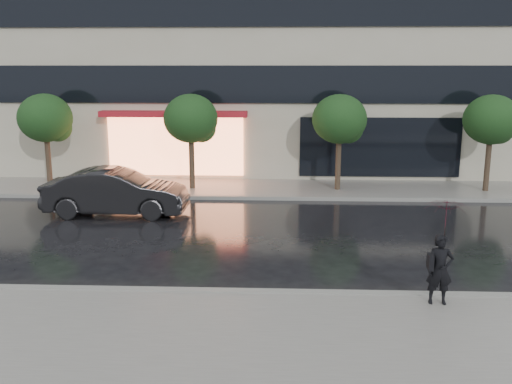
{
  "coord_description": "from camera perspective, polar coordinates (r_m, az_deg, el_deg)",
  "views": [
    {
      "loc": [
        0.61,
        -13.03,
        5.07
      ],
      "look_at": [
        -0.08,
        3.55,
        1.4
      ],
      "focal_mm": 40.0,
      "sensor_mm": 36.0,
      "label": 1
    }
  ],
  "objects": [
    {
      "name": "sidewalk_far",
      "position": [
        23.82,
        0.87,
        0.33
      ],
      "size": [
        60.0,
        3.5,
        0.12
      ],
      "primitive_type": "cube",
      "color": "slate",
      "rests_on": "ground"
    },
    {
      "name": "tree_mid_west",
      "position": [
        23.43,
        -6.38,
        7.14
      ],
      "size": [
        2.2,
        2.2,
        3.99
      ],
      "color": "#33261C",
      "rests_on": "ground"
    },
    {
      "name": "sidewalk_near",
      "position": [
        11.01,
        -1.09,
        -14.61
      ],
      "size": [
        60.0,
        4.5,
        0.12
      ],
      "primitive_type": "cube",
      "color": "slate",
      "rests_on": "ground"
    },
    {
      "name": "tree_far_east",
      "position": [
        24.65,
        22.58,
        6.53
      ],
      "size": [
        2.2,
        2.2,
        3.99
      ],
      "color": "#33261C",
      "rests_on": "ground"
    },
    {
      "name": "curb_far",
      "position": [
        22.11,
        0.75,
        -0.59
      ],
      "size": [
        60.0,
        0.25,
        0.14
      ],
      "primitive_type": "cube",
      "color": "gray",
      "rests_on": "ground"
    },
    {
      "name": "tree_far_west",
      "position": [
        25.05,
        -20.17,
        6.8
      ],
      "size": [
        2.2,
        2.2,
        3.99
      ],
      "color": "#33261C",
      "rests_on": "ground"
    },
    {
      "name": "ground",
      "position": [
        14.0,
        -0.27,
        -8.77
      ],
      "size": [
        120.0,
        120.0,
        0.0
      ],
      "primitive_type": "plane",
      "color": "black",
      "rests_on": "ground"
    },
    {
      "name": "pedestrian_with_umbrella",
      "position": [
        12.51,
        18.32,
        -3.97
      ],
      "size": [
        1.03,
        1.05,
        2.27
      ],
      "rotation": [
        0.0,
        0.0,
        -0.04
      ],
      "color": "black",
      "rests_on": "sidewalk_near"
    },
    {
      "name": "parked_car",
      "position": [
        20.3,
        -13.8,
        -0.02
      ],
      "size": [
        4.91,
        1.75,
        1.61
      ],
      "primitive_type": "imported",
      "rotation": [
        0.0,
        0.0,
        1.56
      ],
      "color": "black",
      "rests_on": "ground"
    },
    {
      "name": "tree_mid_east",
      "position": [
        23.29,
        8.49,
        7.05
      ],
      "size": [
        2.2,
        2.2,
        3.99
      ],
      "color": "#33261C",
      "rests_on": "ground"
    },
    {
      "name": "curb_near",
      "position": [
        13.04,
        -0.48,
        -10.07
      ],
      "size": [
        60.0,
        0.25,
        0.14
      ],
      "primitive_type": "cube",
      "color": "gray",
      "rests_on": "ground"
    }
  ]
}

